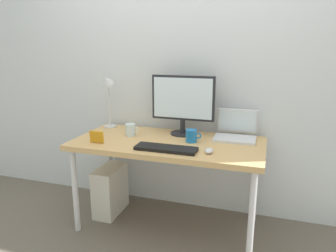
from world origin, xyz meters
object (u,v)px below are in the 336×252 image
(keyboard, at_px, (166,148))
(desk, at_px, (168,149))
(coffee_mug, at_px, (192,136))
(computer_tower, at_px, (110,190))
(monitor, at_px, (183,102))
(photo_frame, at_px, (97,137))
(desk_lamp, at_px, (107,89))
(mouse, at_px, (209,151))
(laptop, at_px, (236,131))
(glass_cup, at_px, (131,130))

(keyboard, bearing_deg, desk, 103.96)
(coffee_mug, relative_size, computer_tower, 0.29)
(monitor, distance_m, photo_frame, 0.74)
(desk_lamp, bearing_deg, photo_frame, -73.29)
(desk, bearing_deg, mouse, -27.12)
(laptop, xyz_separation_m, photo_frame, (-0.99, -0.45, -0.01))
(coffee_mug, bearing_deg, desk, -169.32)
(laptop, relative_size, computer_tower, 0.76)
(laptop, relative_size, mouse, 3.56)
(coffee_mug, bearing_deg, desk_lamp, 166.94)
(laptop, relative_size, photo_frame, 2.91)
(laptop, bearing_deg, mouse, -107.84)
(glass_cup, bearing_deg, keyboard, -33.70)
(keyboard, bearing_deg, mouse, 5.86)
(keyboard, xyz_separation_m, computer_tower, (-0.60, 0.26, -0.53))
(monitor, height_order, laptop, monitor)
(keyboard, distance_m, photo_frame, 0.55)
(coffee_mug, bearing_deg, glass_cup, 178.45)
(laptop, relative_size, desk_lamp, 0.65)
(photo_frame, bearing_deg, computer_tower, 100.73)
(monitor, xyz_separation_m, desk_lamp, (-0.68, 0.00, 0.08))
(monitor, xyz_separation_m, computer_tower, (-0.60, -0.17, -0.79))
(desk_lamp, xyz_separation_m, glass_cup, (0.29, -0.17, -0.30))
(desk_lamp, distance_m, computer_tower, 0.89)
(monitor, bearing_deg, keyboard, -90.51)
(keyboard, bearing_deg, photo_frame, 179.74)
(glass_cup, distance_m, photo_frame, 0.30)
(computer_tower, bearing_deg, monitor, 15.80)
(desk, height_order, laptop, laptop)
(coffee_mug, bearing_deg, mouse, -50.70)
(monitor, xyz_separation_m, coffee_mug, (0.12, -0.19, -0.23))
(keyboard, height_order, glass_cup, glass_cup)
(laptop, bearing_deg, photo_frame, -155.64)
(coffee_mug, distance_m, glass_cup, 0.51)
(desk, relative_size, keyboard, 3.31)
(glass_cup, bearing_deg, desk_lamp, 149.39)
(coffee_mug, xyz_separation_m, photo_frame, (-0.68, -0.24, -0.00))
(laptop, distance_m, computer_tower, 1.20)
(mouse, height_order, coffee_mug, coffee_mug)
(coffee_mug, height_order, photo_frame, coffee_mug)
(desk_lamp, bearing_deg, laptop, 0.90)
(keyboard, height_order, coffee_mug, coffee_mug)
(laptop, distance_m, coffee_mug, 0.37)
(laptop, distance_m, keyboard, 0.63)
(desk, height_order, coffee_mug, coffee_mug)
(desk, xyz_separation_m, coffee_mug, (0.18, 0.03, 0.11))
(monitor, distance_m, coffee_mug, 0.32)
(laptop, relative_size, coffee_mug, 2.65)
(desk, xyz_separation_m, monitor, (0.06, 0.22, 0.34))
(laptop, height_order, computer_tower, laptop)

